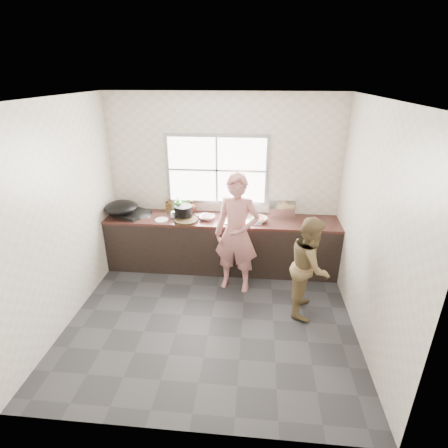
# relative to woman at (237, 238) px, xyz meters

# --- Properties ---
(floor) EXTENTS (3.60, 3.20, 0.01)m
(floor) POSITION_rel_woman_xyz_m (-0.27, -0.74, -0.81)
(floor) COLOR #2B2B2E
(floor) RESTS_ON ground
(ceiling) EXTENTS (3.60, 3.20, 0.01)m
(ceiling) POSITION_rel_woman_xyz_m (-0.27, -0.74, 1.90)
(ceiling) COLOR silver
(ceiling) RESTS_ON wall_back
(wall_back) EXTENTS (3.60, 0.01, 2.70)m
(wall_back) POSITION_rel_woman_xyz_m (-0.27, 0.87, 0.54)
(wall_back) COLOR beige
(wall_back) RESTS_ON ground
(wall_left) EXTENTS (0.01, 3.20, 2.70)m
(wall_left) POSITION_rel_woman_xyz_m (-2.08, -0.74, 0.54)
(wall_left) COLOR beige
(wall_left) RESTS_ON ground
(wall_right) EXTENTS (0.01, 3.20, 2.70)m
(wall_right) POSITION_rel_woman_xyz_m (1.53, -0.74, 0.54)
(wall_right) COLOR beige
(wall_right) RESTS_ON ground
(wall_front) EXTENTS (3.60, 0.01, 2.70)m
(wall_front) POSITION_rel_woman_xyz_m (-0.27, -2.34, 0.54)
(wall_front) COLOR beige
(wall_front) RESTS_ON ground
(cabinet) EXTENTS (3.60, 0.62, 0.82)m
(cabinet) POSITION_rel_woman_xyz_m (-0.27, 0.55, -0.40)
(cabinet) COLOR black
(cabinet) RESTS_ON floor
(countertop) EXTENTS (3.60, 0.64, 0.04)m
(countertop) POSITION_rel_woman_xyz_m (-0.27, 0.55, 0.03)
(countertop) COLOR #381C17
(countertop) RESTS_ON cabinet
(sink) EXTENTS (0.55, 0.45, 0.02)m
(sink) POSITION_rel_woman_xyz_m (0.08, 0.55, 0.06)
(sink) COLOR silver
(sink) RESTS_ON countertop
(faucet) EXTENTS (0.02, 0.02, 0.30)m
(faucet) POSITION_rel_woman_xyz_m (0.08, 0.75, 0.20)
(faucet) COLOR silver
(faucet) RESTS_ON countertop
(window_frame) EXTENTS (1.60, 0.05, 1.10)m
(window_frame) POSITION_rel_woman_xyz_m (-0.37, 0.85, 0.74)
(window_frame) COLOR #9EA0A5
(window_frame) RESTS_ON wall_back
(window_glazing) EXTENTS (1.50, 0.01, 1.00)m
(window_glazing) POSITION_rel_woman_xyz_m (-0.37, 0.83, 0.74)
(window_glazing) COLOR white
(window_glazing) RESTS_ON window_frame
(woman) EXTENTS (0.65, 0.49, 1.62)m
(woman) POSITION_rel_woman_xyz_m (0.00, 0.00, 0.00)
(woman) COLOR tan
(woman) RESTS_ON floor
(person_side) EXTENTS (0.60, 0.72, 1.33)m
(person_side) POSITION_rel_woman_xyz_m (0.97, -0.45, -0.14)
(person_side) COLOR brown
(person_side) RESTS_ON floor
(cutting_board) EXTENTS (0.45, 0.45, 0.04)m
(cutting_board) POSITION_rel_woman_xyz_m (-0.80, 0.39, 0.07)
(cutting_board) COLOR black
(cutting_board) RESTS_ON countertop
(cleaver) EXTENTS (0.22, 0.19, 0.01)m
(cleaver) POSITION_rel_woman_xyz_m (-0.58, 0.60, 0.10)
(cleaver) COLOR #A5A5AB
(cleaver) RESTS_ON cutting_board
(bowl_mince) EXTENTS (0.26, 0.26, 0.06)m
(bowl_mince) POSITION_rel_woman_xyz_m (-0.49, 0.50, 0.08)
(bowl_mince) COLOR silver
(bowl_mince) RESTS_ON countertop
(bowl_crabs) EXTENTS (0.20, 0.20, 0.06)m
(bowl_crabs) POSITION_rel_woman_xyz_m (0.32, 0.48, 0.08)
(bowl_crabs) COLOR white
(bowl_crabs) RESTS_ON countertop
(bowl_held) EXTENTS (0.23, 0.23, 0.07)m
(bowl_held) POSITION_rel_woman_xyz_m (0.03, 0.43, 0.08)
(bowl_held) COLOR silver
(bowl_held) RESTS_ON countertop
(black_pot) EXTENTS (0.32, 0.32, 0.20)m
(black_pot) POSITION_rel_woman_xyz_m (-0.86, 0.52, 0.15)
(black_pot) COLOR black
(black_pot) RESTS_ON countertop
(plate_food) EXTENTS (0.23, 0.23, 0.02)m
(plate_food) POSITION_rel_woman_xyz_m (-1.18, 0.39, 0.06)
(plate_food) COLOR silver
(plate_food) RESTS_ON countertop
(bottle_green) EXTENTS (0.16, 0.16, 0.32)m
(bottle_green) POSITION_rel_woman_xyz_m (-0.96, 0.62, 0.21)
(bottle_green) COLOR green
(bottle_green) RESTS_ON countertop
(bottle_brown_tall) EXTENTS (0.11, 0.12, 0.21)m
(bottle_brown_tall) POSITION_rel_woman_xyz_m (-1.16, 0.78, 0.15)
(bottle_brown_tall) COLOR #3D220F
(bottle_brown_tall) RESTS_ON countertop
(bottle_brown_short) EXTENTS (0.18, 0.18, 0.19)m
(bottle_brown_short) POSITION_rel_woman_xyz_m (-0.78, 0.78, 0.15)
(bottle_brown_short) COLOR #441E11
(bottle_brown_short) RESTS_ON countertop
(glass_jar) EXTENTS (0.07, 0.07, 0.10)m
(glass_jar) POSITION_rel_woman_xyz_m (-1.03, 0.53, 0.10)
(glass_jar) COLOR white
(glass_jar) RESTS_ON countertop
(burner) EXTENTS (0.56, 0.56, 0.06)m
(burner) POSITION_rel_woman_xyz_m (-1.68, 0.55, 0.08)
(burner) COLOR black
(burner) RESTS_ON countertop
(wok) EXTENTS (0.56, 0.56, 0.19)m
(wok) POSITION_rel_woman_xyz_m (-1.83, 0.48, 0.21)
(wok) COLOR black
(wok) RESTS_ON burner
(dish_rack) EXTENTS (0.40, 0.29, 0.30)m
(dish_rack) POSITION_rel_woman_xyz_m (0.65, 0.78, 0.20)
(dish_rack) COLOR white
(dish_rack) RESTS_ON countertop
(pot_lid_left) EXTENTS (0.28, 0.28, 0.01)m
(pot_lid_left) POSITION_rel_woman_xyz_m (-1.52, 0.54, 0.06)
(pot_lid_left) COLOR silver
(pot_lid_left) RESTS_ON countertop
(pot_lid_right) EXTENTS (0.24, 0.24, 0.01)m
(pot_lid_right) POSITION_rel_woman_xyz_m (-1.09, 0.67, 0.06)
(pot_lid_right) COLOR #B8BCC0
(pot_lid_right) RESTS_ON countertop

